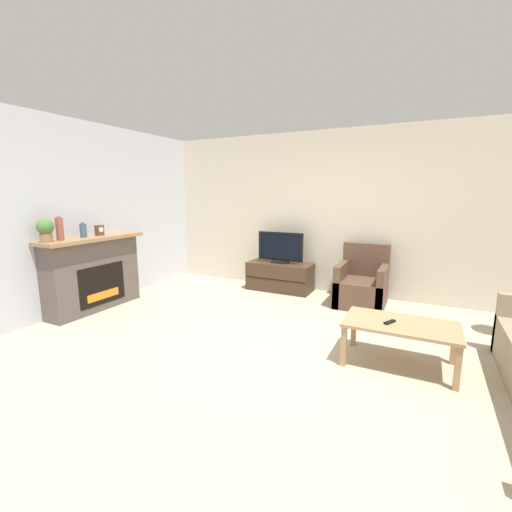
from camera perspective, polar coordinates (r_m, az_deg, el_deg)
The scene contains 13 objects.
ground_plane at distance 3.87m, azimuth 5.01°, elevation -15.34°, with size 24.00×24.00×0.00m, color tan.
wall_back at distance 5.86m, azimuth 14.19°, elevation 6.87°, with size 12.00×0.06×2.70m.
wall_left at distance 5.55m, azimuth -27.62°, elevation 5.83°, with size 0.06×12.00×2.70m.
fireplace at distance 5.50m, azimuth -25.49°, elevation -2.51°, with size 0.47×1.50×1.07m.
mantel_vase_left at distance 5.13m, azimuth -29.91°, elevation 3.97°, with size 0.09×0.09×0.32m.
mantel_vase_centre_left at distance 5.33m, azimuth -26.85°, elevation 3.86°, with size 0.09×0.09×0.22m.
mantel_clock at distance 5.49m, azimuth -24.64°, elevation 3.92°, with size 0.08×0.11×0.15m.
potted_plant at distance 5.03m, azimuth -31.69°, elevation 3.82°, with size 0.20×0.20×0.29m.
tv_stand at distance 6.02m, azimuth 4.01°, elevation -3.42°, with size 1.12×0.49×0.49m.
tv at distance 5.92m, azimuth 4.07°, elevation 1.22°, with size 0.82×0.18×0.54m.
armchair at distance 5.46m, azimuth 17.25°, elevation -4.75°, with size 0.70×0.76×0.92m.
coffee_table at distance 3.69m, azimuth 22.93°, elevation -11.01°, with size 1.05×0.60×0.44m.
remote at distance 3.63m, azimuth 21.40°, elevation -10.21°, with size 0.10×0.15×0.02m.
Camera 1 is at (1.26, -3.25, 1.68)m, focal length 24.00 mm.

